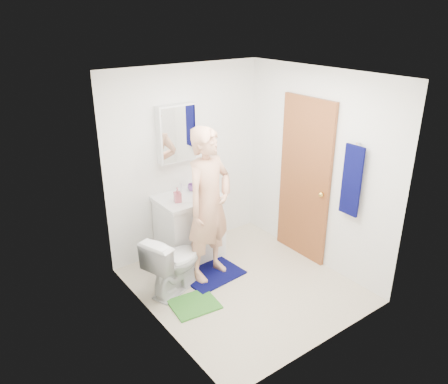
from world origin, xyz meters
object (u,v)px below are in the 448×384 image
(towel, at_px, (352,181))
(medicine_cabinet, at_px, (177,133))
(toilet, at_px, (174,262))
(man, at_px, (209,205))
(soap_dispenser, at_px, (177,195))
(toothbrush_cup, at_px, (192,187))
(vanity_cabinet, at_px, (190,229))

(towel, bearing_deg, medicine_cabinet, 124.61)
(medicine_cabinet, bearing_deg, toilet, -125.78)
(medicine_cabinet, xyz_separation_m, towel, (1.18, -1.71, -0.35))
(towel, xyz_separation_m, man, (-1.22, 0.98, -0.32))
(soap_dispenser, xyz_separation_m, toothbrush_cup, (0.33, 0.19, -0.05))
(soap_dispenser, xyz_separation_m, man, (0.15, -0.44, -0.01))
(toilet, distance_m, man, 0.75)
(towel, bearing_deg, toilet, 150.47)
(man, bearing_deg, toilet, 166.47)
(vanity_cabinet, xyz_separation_m, toilet, (-0.53, -0.51, -0.04))
(towel, bearing_deg, soap_dispenser, 134.02)
(medicine_cabinet, relative_size, soap_dispenser, 3.84)
(vanity_cabinet, height_order, towel, towel)
(soap_dispenser, relative_size, toothbrush_cup, 1.57)
(towel, height_order, soap_dispenser, towel)
(toilet, bearing_deg, soap_dispenser, -56.38)
(medicine_cabinet, height_order, soap_dispenser, medicine_cabinet)
(soap_dispenser, bearing_deg, toilet, -127.07)
(toilet, bearing_deg, man, -108.23)
(toilet, height_order, toothbrush_cup, toothbrush_cup)
(toothbrush_cup, relative_size, man, 0.06)
(medicine_cabinet, bearing_deg, soap_dispenser, -123.67)
(medicine_cabinet, relative_size, toilet, 0.97)
(medicine_cabinet, relative_size, toothbrush_cup, 6.04)
(toothbrush_cup, bearing_deg, man, -105.57)
(soap_dispenser, bearing_deg, towel, -45.98)
(soap_dispenser, height_order, man, man)
(toilet, bearing_deg, toothbrush_cup, -65.53)
(man, bearing_deg, towel, -53.35)
(vanity_cabinet, bearing_deg, man, -94.62)
(vanity_cabinet, relative_size, toothbrush_cup, 6.90)
(medicine_cabinet, bearing_deg, towel, -55.39)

